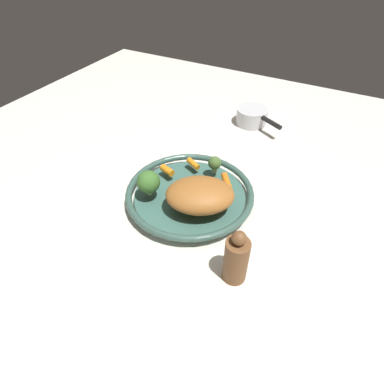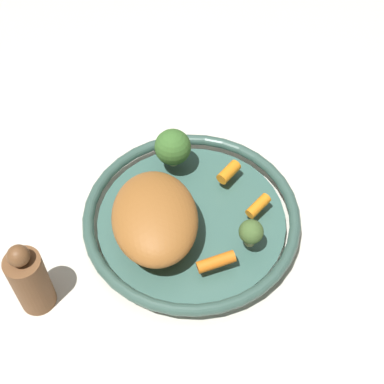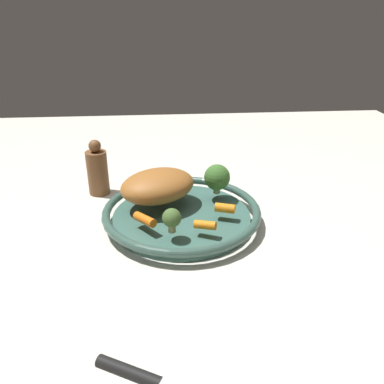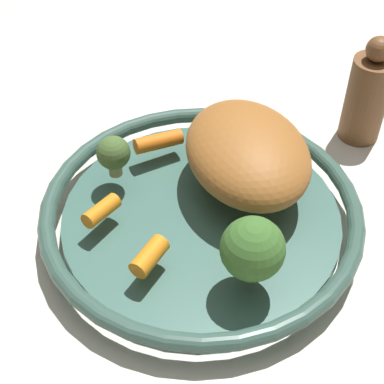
{
  "view_description": "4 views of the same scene",
  "coord_description": "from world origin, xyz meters",
  "px_view_note": "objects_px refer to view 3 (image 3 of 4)",
  "views": [
    {
      "loc": [
        0.31,
        -0.56,
        0.6
      ],
      "look_at": [
        0.02,
        -0.03,
        0.06
      ],
      "focal_mm": 30.18,
      "sensor_mm": 36.0,
      "label": 1
    },
    {
      "loc": [
        0.47,
        0.17,
        0.74
      ],
      "look_at": [
        -0.02,
        -0.01,
        0.06
      ],
      "focal_mm": 51.98,
      "sensor_mm": 36.0,
      "label": 2
    },
    {
      "loc": [
        0.04,
        0.75,
        0.44
      ],
      "look_at": [
        -0.02,
        0.01,
        0.08
      ],
      "focal_mm": 37.08,
      "sensor_mm": 36.0,
      "label": 3
    },
    {
      "loc": [
        -0.42,
        -0.08,
        0.48
      ],
      "look_at": [
        -0.0,
        0.01,
        0.06
      ],
      "focal_mm": 54.94,
      "sensor_mm": 36.0,
      "label": 4
    }
  ],
  "objects_px": {
    "serving_bowl": "(182,214)",
    "roast_chicken_piece": "(158,186)",
    "baby_carrot_right": "(225,208)",
    "broccoli_floret_large": "(217,177)",
    "pepper_mill": "(98,171)",
    "baby_carrot_left": "(145,219)",
    "broccoli_floret_mid": "(172,218)",
    "baby_carrot_back": "(205,225)"
  },
  "relations": [
    {
      "from": "baby_carrot_back",
      "to": "broccoli_floret_large",
      "type": "xyz_separation_m",
      "value": [
        -0.04,
        -0.16,
        0.03
      ]
    },
    {
      "from": "broccoli_floret_mid",
      "to": "broccoli_floret_large",
      "type": "bearing_deg",
      "value": -123.74
    },
    {
      "from": "serving_bowl",
      "to": "baby_carrot_right",
      "type": "relative_size",
      "value": 8.3
    },
    {
      "from": "broccoli_floret_mid",
      "to": "baby_carrot_right",
      "type": "bearing_deg",
      "value": -148.89
    },
    {
      "from": "roast_chicken_piece",
      "to": "broccoli_floret_mid",
      "type": "relative_size",
      "value": 3.47
    },
    {
      "from": "serving_bowl",
      "to": "baby_carrot_left",
      "type": "xyz_separation_m",
      "value": [
        0.08,
        0.07,
        0.03
      ]
    },
    {
      "from": "baby_carrot_back",
      "to": "baby_carrot_right",
      "type": "height_order",
      "value": "same"
    },
    {
      "from": "baby_carrot_back",
      "to": "baby_carrot_right",
      "type": "distance_m",
      "value": 0.08
    },
    {
      "from": "roast_chicken_piece",
      "to": "baby_carrot_left",
      "type": "xyz_separation_m",
      "value": [
        0.03,
        0.1,
        -0.02
      ]
    },
    {
      "from": "baby_carrot_back",
      "to": "pepper_mill",
      "type": "relative_size",
      "value": 0.3
    },
    {
      "from": "broccoli_floret_large",
      "to": "broccoli_floret_mid",
      "type": "bearing_deg",
      "value": 56.26
    },
    {
      "from": "roast_chicken_piece",
      "to": "broccoli_floret_large",
      "type": "height_order",
      "value": "broccoli_floret_large"
    },
    {
      "from": "pepper_mill",
      "to": "broccoli_floret_mid",
      "type": "bearing_deg",
      "value": 123.09
    },
    {
      "from": "broccoli_floret_large",
      "to": "pepper_mill",
      "type": "relative_size",
      "value": 0.49
    },
    {
      "from": "roast_chicken_piece",
      "to": "baby_carrot_right",
      "type": "distance_m",
      "value": 0.16
    },
    {
      "from": "baby_carrot_right",
      "to": "baby_carrot_left",
      "type": "bearing_deg",
      "value": 11.21
    },
    {
      "from": "baby_carrot_left",
      "to": "pepper_mill",
      "type": "xyz_separation_m",
      "value": [
        0.12,
        -0.23,
        0.01
      ]
    },
    {
      "from": "serving_bowl",
      "to": "broccoli_floret_large",
      "type": "distance_m",
      "value": 0.12
    },
    {
      "from": "broccoli_floret_mid",
      "to": "broccoli_floret_large",
      "type": "relative_size",
      "value": 0.71
    },
    {
      "from": "roast_chicken_piece",
      "to": "pepper_mill",
      "type": "relative_size",
      "value": 1.21
    },
    {
      "from": "roast_chicken_piece",
      "to": "baby_carrot_left",
      "type": "relative_size",
      "value": 3.0
    },
    {
      "from": "roast_chicken_piece",
      "to": "broccoli_floret_mid",
      "type": "distance_m",
      "value": 0.14
    },
    {
      "from": "serving_bowl",
      "to": "roast_chicken_piece",
      "type": "xyz_separation_m",
      "value": [
        0.05,
        -0.04,
        0.05
      ]
    },
    {
      "from": "roast_chicken_piece",
      "to": "baby_carrot_left",
      "type": "bearing_deg",
      "value": 75.54
    },
    {
      "from": "roast_chicken_piece",
      "to": "baby_carrot_back",
      "type": "relative_size",
      "value": 3.97
    },
    {
      "from": "broccoli_floret_mid",
      "to": "broccoli_floret_large",
      "type": "xyz_separation_m",
      "value": [
        -0.11,
        -0.16,
        0.01
      ]
    },
    {
      "from": "serving_bowl",
      "to": "broccoli_floret_large",
      "type": "relative_size",
      "value": 4.98
    },
    {
      "from": "roast_chicken_piece",
      "to": "baby_carrot_right",
      "type": "xyz_separation_m",
      "value": [
        -0.14,
        0.07,
        -0.02
      ]
    },
    {
      "from": "baby_carrot_right",
      "to": "baby_carrot_left",
      "type": "xyz_separation_m",
      "value": [
        0.17,
        0.03,
        -0.0
      ]
    },
    {
      "from": "serving_bowl",
      "to": "baby_carrot_back",
      "type": "xyz_separation_m",
      "value": [
        -0.04,
        0.1,
        0.03
      ]
    },
    {
      "from": "baby_carrot_right",
      "to": "baby_carrot_back",
      "type": "bearing_deg",
      "value": 52.44
    },
    {
      "from": "baby_carrot_right",
      "to": "broccoli_floret_large",
      "type": "xyz_separation_m",
      "value": [
        0.0,
        -0.09,
        0.03
      ]
    },
    {
      "from": "broccoli_floret_mid",
      "to": "pepper_mill",
      "type": "distance_m",
      "value": 0.32
    },
    {
      "from": "broccoli_floret_mid",
      "to": "pepper_mill",
      "type": "xyz_separation_m",
      "value": [
        0.17,
        -0.27,
        -0.01
      ]
    },
    {
      "from": "baby_carrot_back",
      "to": "baby_carrot_left",
      "type": "distance_m",
      "value": 0.12
    },
    {
      "from": "baby_carrot_right",
      "to": "broccoli_floret_mid",
      "type": "height_order",
      "value": "broccoli_floret_mid"
    },
    {
      "from": "broccoli_floret_mid",
      "to": "pepper_mill",
      "type": "relative_size",
      "value": 0.35
    },
    {
      "from": "serving_bowl",
      "to": "baby_carrot_back",
      "type": "height_order",
      "value": "baby_carrot_back"
    },
    {
      "from": "roast_chicken_piece",
      "to": "baby_carrot_left",
      "type": "distance_m",
      "value": 0.11
    },
    {
      "from": "baby_carrot_left",
      "to": "baby_carrot_right",
      "type": "bearing_deg",
      "value": -168.79
    },
    {
      "from": "baby_carrot_back",
      "to": "serving_bowl",
      "type": "bearing_deg",
      "value": -67.11
    },
    {
      "from": "baby_carrot_right",
      "to": "roast_chicken_piece",
      "type": "bearing_deg",
      "value": -27.36
    }
  ]
}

